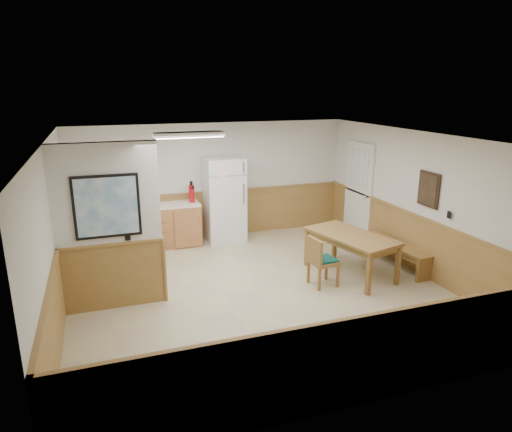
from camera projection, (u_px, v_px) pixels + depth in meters
name	position (u px, v px, depth m)	size (l,w,h in m)	color
ground	(258.00, 290.00, 7.53)	(6.00, 6.00, 0.00)	tan
ceiling	(259.00, 138.00, 6.84)	(6.00, 6.00, 0.02)	white
back_wall	(213.00, 181.00, 9.91)	(6.00, 0.02, 2.50)	silver
right_wall	(417.00, 202.00, 8.12)	(0.02, 6.00, 2.50)	silver
left_wall	(52.00, 238.00, 6.24)	(0.02, 6.00, 2.50)	silver
wainscot_back	(214.00, 215.00, 10.09)	(6.00, 0.04, 1.00)	olive
wainscot_right	(412.00, 242.00, 8.32)	(0.04, 6.00, 1.00)	olive
wainscot_left	(60.00, 288.00, 6.45)	(0.04, 6.00, 1.00)	olive
partition_wall	(109.00, 229.00, 6.66)	(1.50, 0.20, 2.50)	silver
kitchen_counter	(161.00, 225.00, 9.45)	(2.20, 0.61, 1.00)	#B06F3E
exterior_door	(358.00, 191.00, 9.89)	(0.07, 1.02, 2.15)	white
kitchen_window	(111.00, 174.00, 9.14)	(0.80, 0.04, 1.00)	white
wall_painting	(429.00, 189.00, 7.76)	(0.04, 0.50, 0.60)	black
fluorescent_fixture	(189.00, 135.00, 7.78)	(1.20, 0.30, 0.09)	white
refrigerator	(224.00, 200.00, 9.71)	(0.80, 0.72, 1.81)	white
dining_table	(351.00, 240.00, 7.97)	(1.21, 1.79, 0.75)	#AB753E
dining_bench	(395.00, 248.00, 8.45)	(0.52, 1.65, 0.45)	#AB753E
dining_chair	(319.00, 258.00, 7.56)	(0.61, 0.45, 0.85)	#AB753E
fire_extinguisher	(192.00, 193.00, 9.48)	(0.14, 0.14, 0.45)	red
soap_bottle	(109.00, 203.00, 9.01)	(0.07, 0.07, 0.22)	#198B3C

